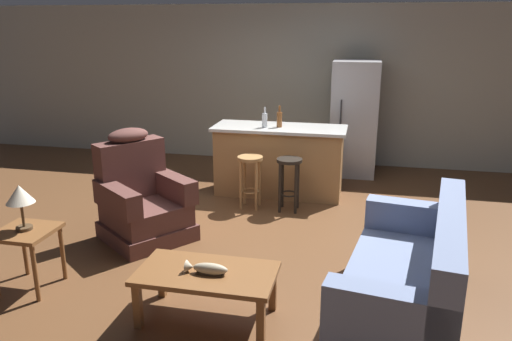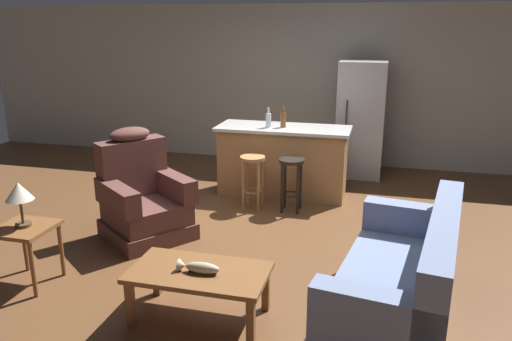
{
  "view_description": "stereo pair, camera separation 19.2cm",
  "coord_description": "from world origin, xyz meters",
  "px_view_note": "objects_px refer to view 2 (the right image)",
  "views": [
    {
      "loc": [
        1.11,
        -5.2,
        2.3
      ],
      "look_at": [
        -0.01,
        -0.1,
        0.75
      ],
      "focal_mm": 35.0,
      "sensor_mm": 36.0,
      "label": 1
    },
    {
      "loc": [
        1.3,
        -5.16,
        2.3
      ],
      "look_at": [
        -0.01,
        -0.1,
        0.75
      ],
      "focal_mm": 35.0,
      "sensor_mm": 36.0,
      "label": 2
    }
  ],
  "objects_px": {
    "end_table": "(26,237)",
    "bottle_tall_green": "(268,120)",
    "recliner_near_lamp": "(143,199)",
    "kitchen_island": "(283,160)",
    "fish_figurine": "(198,268)",
    "bar_stool_right": "(291,175)",
    "couch": "(403,284)",
    "bar_stool_left": "(253,172)",
    "refrigerator": "(361,119)",
    "table_lamp": "(19,193)",
    "bottle_short_amber": "(283,119)",
    "coffee_table": "(199,277)"
  },
  "relations": [
    {
      "from": "end_table",
      "to": "bottle_tall_green",
      "type": "distance_m",
      "value": 3.38
    },
    {
      "from": "recliner_near_lamp",
      "to": "bottle_tall_green",
      "type": "bearing_deg",
      "value": 95.88
    },
    {
      "from": "kitchen_island",
      "to": "fish_figurine",
      "type": "bearing_deg",
      "value": -90.33
    },
    {
      "from": "bar_stool_right",
      "to": "couch",
      "type": "bearing_deg",
      "value": -59.53
    },
    {
      "from": "end_table",
      "to": "bar_stool_left",
      "type": "height_order",
      "value": "bar_stool_left"
    },
    {
      "from": "recliner_near_lamp",
      "to": "refrigerator",
      "type": "distance_m",
      "value": 3.73
    },
    {
      "from": "table_lamp",
      "to": "bar_stool_left",
      "type": "xyz_separation_m",
      "value": [
        1.47,
        2.41,
        -0.4
      ]
    },
    {
      "from": "couch",
      "to": "recliner_near_lamp",
      "type": "distance_m",
      "value": 2.96
    },
    {
      "from": "table_lamp",
      "to": "bottle_short_amber",
      "type": "height_order",
      "value": "bottle_short_amber"
    },
    {
      "from": "fish_figurine",
      "to": "bottle_tall_green",
      "type": "bearing_deg",
      "value": 93.12
    },
    {
      "from": "bar_stool_left",
      "to": "bar_stool_right",
      "type": "xyz_separation_m",
      "value": [
        0.5,
        0.0,
        0.0
      ]
    },
    {
      "from": "couch",
      "to": "bottle_tall_green",
      "type": "xyz_separation_m",
      "value": [
        -1.73,
        2.75,
        0.71
      ]
    },
    {
      "from": "coffee_table",
      "to": "bar_stool_left",
      "type": "relative_size",
      "value": 1.62
    },
    {
      "from": "coffee_table",
      "to": "couch",
      "type": "distance_m",
      "value": 1.6
    },
    {
      "from": "end_table",
      "to": "refrigerator",
      "type": "bearing_deg",
      "value": 57.57
    },
    {
      "from": "coffee_table",
      "to": "bottle_short_amber",
      "type": "xyz_separation_m",
      "value": [
        0.03,
        3.15,
        0.7
      ]
    },
    {
      "from": "recliner_near_lamp",
      "to": "fish_figurine",
      "type": "bearing_deg",
      "value": -12.58
    },
    {
      "from": "bar_stool_right",
      "to": "bottle_tall_green",
      "type": "xyz_separation_m",
      "value": [
        -0.43,
        0.54,
        0.58
      ]
    },
    {
      "from": "fish_figurine",
      "to": "bar_stool_left",
      "type": "relative_size",
      "value": 0.5
    },
    {
      "from": "coffee_table",
      "to": "recliner_near_lamp",
      "type": "distance_m",
      "value": 1.84
    },
    {
      "from": "recliner_near_lamp",
      "to": "bottle_tall_green",
      "type": "relative_size",
      "value": 4.4
    },
    {
      "from": "bottle_short_amber",
      "to": "bar_stool_left",
      "type": "bearing_deg",
      "value": -113.4
    },
    {
      "from": "bottle_tall_green",
      "to": "bottle_short_amber",
      "type": "height_order",
      "value": "bottle_short_amber"
    },
    {
      "from": "end_table",
      "to": "bottle_short_amber",
      "type": "relative_size",
      "value": 1.93
    },
    {
      "from": "coffee_table",
      "to": "bottle_short_amber",
      "type": "distance_m",
      "value": 3.23
    },
    {
      "from": "table_lamp",
      "to": "couch",
      "type": "bearing_deg",
      "value": 3.44
    },
    {
      "from": "fish_figurine",
      "to": "couch",
      "type": "height_order",
      "value": "couch"
    },
    {
      "from": "coffee_table",
      "to": "refrigerator",
      "type": "height_order",
      "value": "refrigerator"
    },
    {
      "from": "table_lamp",
      "to": "bottle_short_amber",
      "type": "bearing_deg",
      "value": 60.09
    },
    {
      "from": "bar_stool_right",
      "to": "recliner_near_lamp",
      "type": "bearing_deg",
      "value": -141.7
    },
    {
      "from": "couch",
      "to": "end_table",
      "type": "height_order",
      "value": "couch"
    },
    {
      "from": "table_lamp",
      "to": "kitchen_island",
      "type": "relative_size",
      "value": 0.23
    },
    {
      "from": "fish_figurine",
      "to": "bar_stool_left",
      "type": "height_order",
      "value": "bar_stool_left"
    },
    {
      "from": "couch",
      "to": "kitchen_island",
      "type": "distance_m",
      "value": 3.24
    },
    {
      "from": "coffee_table",
      "to": "table_lamp",
      "type": "height_order",
      "value": "table_lamp"
    },
    {
      "from": "coffee_table",
      "to": "bottle_short_amber",
      "type": "relative_size",
      "value": 3.79
    },
    {
      "from": "coffee_table",
      "to": "kitchen_island",
      "type": "bearing_deg",
      "value": 89.46
    },
    {
      "from": "fish_figurine",
      "to": "bar_stool_left",
      "type": "xyz_separation_m",
      "value": [
        -0.25,
        2.58,
        0.01
      ]
    },
    {
      "from": "fish_figurine",
      "to": "end_table",
      "type": "relative_size",
      "value": 0.61
    },
    {
      "from": "couch",
      "to": "end_table",
      "type": "bearing_deg",
      "value": 12.42
    },
    {
      "from": "end_table",
      "to": "kitchen_island",
      "type": "xyz_separation_m",
      "value": [
        1.73,
        3.04,
        0.02
      ]
    },
    {
      "from": "bottle_short_amber",
      "to": "coffee_table",
      "type": "bearing_deg",
      "value": -90.47
    },
    {
      "from": "bar_stool_left",
      "to": "bar_stool_right",
      "type": "bearing_deg",
      "value": 0.0
    },
    {
      "from": "bar_stool_left",
      "to": "bottle_tall_green",
      "type": "distance_m",
      "value": 0.8
    },
    {
      "from": "couch",
      "to": "table_lamp",
      "type": "height_order",
      "value": "table_lamp"
    },
    {
      "from": "recliner_near_lamp",
      "to": "bar_stool_left",
      "type": "distance_m",
      "value": 1.5
    },
    {
      "from": "refrigerator",
      "to": "coffee_table",
      "type": "bearing_deg",
      "value": -102.79
    },
    {
      "from": "refrigerator",
      "to": "bottle_tall_green",
      "type": "bearing_deg",
      "value": -131.72
    },
    {
      "from": "bar_stool_left",
      "to": "kitchen_island",
      "type": "bearing_deg",
      "value": 67.12
    },
    {
      "from": "kitchen_island",
      "to": "end_table",
      "type": "bearing_deg",
      "value": -119.65
    }
  ]
}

